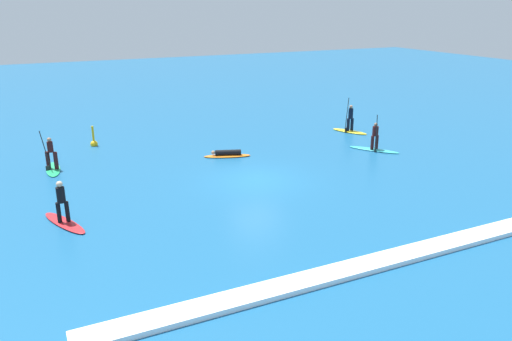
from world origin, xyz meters
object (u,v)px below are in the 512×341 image
surfer_on_orange_board (227,154)px  surfer_on_green_board (52,162)px  surfer_on_red_board (63,214)px  surfer_on_teal_board (374,143)px  marker_buoy (94,142)px  surfer_on_yellow_board (350,125)px

surfer_on_orange_board → surfer_on_green_board: 9.41m
surfer_on_green_board → surfer_on_red_board: 7.45m
surfer_on_red_board → surfer_on_teal_board: (17.80, 3.11, 0.01)m
surfer_on_green_board → surfer_on_teal_board: surfer_on_teal_board is taller
surfer_on_green_board → surfer_on_teal_board: (17.67, -4.34, 0.02)m
surfer_on_orange_board → surfer_on_teal_board: (8.43, -2.60, 0.32)m
surfer_on_red_board → marker_buoy: surfer_on_red_board is taller
surfer_on_yellow_board → surfer_on_red_board: bearing=85.9°
surfer_on_orange_board → marker_buoy: bearing=-21.6°
surfer_on_green_board → surfer_on_red_board: (-0.13, -7.45, 0.01)m
marker_buoy → surfer_on_yellow_board: bearing=-13.6°
surfer_on_green_board → surfer_on_red_board: size_ratio=0.90×
surfer_on_orange_board → surfer_on_red_board: 10.98m
surfer_on_orange_board → surfer_on_yellow_board: (9.77, 1.74, 0.33)m
surfer_on_teal_board → surfer_on_green_board: bearing=-139.2°
surfer_on_orange_board → surfer_on_green_board: bearing=8.6°
surfer_on_teal_board → marker_buoy: 17.13m
surfer_on_teal_board → surfer_on_yellow_board: bearing=127.5°
surfer_on_orange_board → surfer_on_teal_board: size_ratio=0.97×
surfer_on_orange_board → marker_buoy: marker_buoy is taller
surfer_on_orange_board → surfer_on_teal_board: surfer_on_teal_board is taller
surfer_on_orange_board → surfer_on_teal_board: 8.83m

